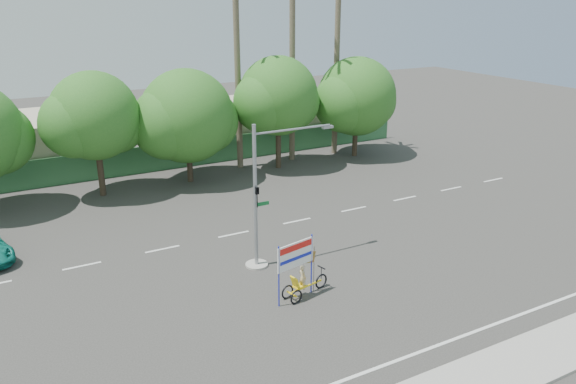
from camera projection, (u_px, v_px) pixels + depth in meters
name	position (u px, v px, depth m)	size (l,w,h in m)	color
ground	(346.00, 289.00, 25.10)	(120.00, 120.00, 0.00)	#33302D
fence	(187.00, 154.00, 42.58)	(38.00, 0.08, 2.00)	#336B3D
building_left	(37.00, 144.00, 41.49)	(12.00, 8.00, 4.00)	#BDB396
building_right	(257.00, 122.00, 49.64)	(14.00, 8.00, 3.60)	#BDB396
tree_left	(94.00, 119.00, 35.17)	(6.66, 5.60, 8.07)	#473828
tree_center	(186.00, 119.00, 38.06)	(7.62, 6.40, 7.85)	#473828
tree_right	(278.00, 99.00, 40.94)	(6.90, 5.80, 8.36)	#473828
tree_far_right	(356.00, 99.00, 44.29)	(7.38, 6.20, 7.94)	#473828
palm_tall	(292.00, 23.00, 41.36)	(3.73, 3.79, 17.45)	#70604C
palm_mid	(337.00, 36.00, 43.51)	(3.73, 3.79, 15.45)	#70604C
palm_short	(237.00, 48.00, 39.87)	(3.73, 3.79, 14.45)	#70604C
traffic_signal	(262.00, 209.00, 26.44)	(4.72, 1.10, 7.00)	gray
trike_billboard	(300.00, 273.00, 24.11)	(2.82, 1.00, 2.82)	black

